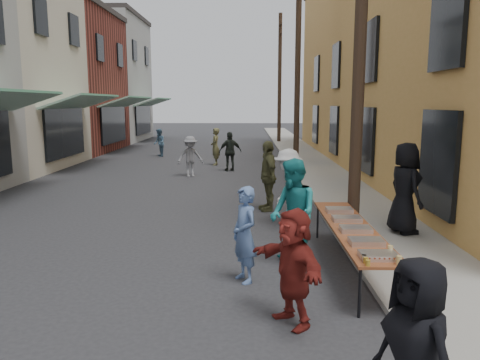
{
  "coord_description": "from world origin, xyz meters",
  "views": [
    {
      "loc": [
        2.01,
        -6.85,
        2.84
      ],
      "look_at": [
        1.86,
        2.48,
        1.3
      ],
      "focal_mm": 35.0,
      "sensor_mm": 36.0,
      "label": 1
    }
  ],
  "objects_px": {
    "utility_pole_far": "(280,79)",
    "catering_tray_sausage": "(378,256)",
    "guest_front_c": "(293,213)",
    "server": "(405,188)",
    "utility_pole_near": "(361,20)",
    "guest_front_a": "(416,353)",
    "serving_table": "(351,229)",
    "utility_pole_mid": "(298,66)"
  },
  "relations": [
    {
      "from": "utility_pole_far",
      "to": "catering_tray_sausage",
      "type": "bearing_deg",
      "value": -91.03
    },
    {
      "from": "guest_front_c",
      "to": "server",
      "type": "bearing_deg",
      "value": 106.6
    },
    {
      "from": "utility_pole_near",
      "to": "guest_front_c",
      "type": "xyz_separation_m",
      "value": [
        -1.49,
        -1.96,
        -3.55
      ]
    },
    {
      "from": "guest_front_a",
      "to": "serving_table",
      "type": "bearing_deg",
      "value": 152.26
    },
    {
      "from": "guest_front_a",
      "to": "server",
      "type": "xyz_separation_m",
      "value": [
        1.94,
        6.17,
        0.25
      ]
    },
    {
      "from": "utility_pole_far",
      "to": "guest_front_a",
      "type": "relative_size",
      "value": 5.53
    },
    {
      "from": "utility_pole_mid",
      "to": "catering_tray_sausage",
      "type": "bearing_deg",
      "value": -91.82
    },
    {
      "from": "server",
      "to": "utility_pole_mid",
      "type": "bearing_deg",
      "value": -8.64
    },
    {
      "from": "guest_front_c",
      "to": "utility_pole_near",
      "type": "bearing_deg",
      "value": 123.03
    },
    {
      "from": "utility_pole_mid",
      "to": "utility_pole_far",
      "type": "relative_size",
      "value": 1.0
    },
    {
      "from": "utility_pole_near",
      "to": "guest_front_a",
      "type": "bearing_deg",
      "value": -98.17
    },
    {
      "from": "catering_tray_sausage",
      "to": "server",
      "type": "bearing_deg",
      "value": 66.9
    },
    {
      "from": "utility_pole_mid",
      "to": "guest_front_a",
      "type": "distance_m",
      "value": 18.66
    },
    {
      "from": "catering_tray_sausage",
      "to": "server",
      "type": "relative_size",
      "value": 0.26
    },
    {
      "from": "serving_table",
      "to": "utility_pole_far",
      "type": "bearing_deg",
      "value": 88.9
    },
    {
      "from": "serving_table",
      "to": "catering_tray_sausage",
      "type": "bearing_deg",
      "value": -90.0
    },
    {
      "from": "utility_pole_far",
      "to": "serving_table",
      "type": "height_order",
      "value": "utility_pole_far"
    },
    {
      "from": "catering_tray_sausage",
      "to": "guest_front_c",
      "type": "xyz_separation_m",
      "value": [
        -0.99,
        1.76,
        0.16
      ]
    },
    {
      "from": "utility_pole_near",
      "to": "server",
      "type": "distance_m",
      "value": 3.59
    },
    {
      "from": "server",
      "to": "serving_table",
      "type": "bearing_deg",
      "value": 128.34
    },
    {
      "from": "utility_pole_near",
      "to": "guest_front_c",
      "type": "distance_m",
      "value": 4.32
    },
    {
      "from": "utility_pole_near",
      "to": "serving_table",
      "type": "xyz_separation_m",
      "value": [
        -0.5,
        -2.07,
        -3.79
      ]
    },
    {
      "from": "serving_table",
      "to": "catering_tray_sausage",
      "type": "height_order",
      "value": "catering_tray_sausage"
    },
    {
      "from": "catering_tray_sausage",
      "to": "guest_front_a",
      "type": "height_order",
      "value": "guest_front_a"
    },
    {
      "from": "serving_table",
      "to": "catering_tray_sausage",
      "type": "distance_m",
      "value": 1.65
    },
    {
      "from": "utility_pole_mid",
      "to": "guest_front_c",
      "type": "distance_m",
      "value": 14.48
    },
    {
      "from": "utility_pole_mid",
      "to": "utility_pole_near",
      "type": "bearing_deg",
      "value": -90.0
    },
    {
      "from": "utility_pole_far",
      "to": "server",
      "type": "xyz_separation_m",
      "value": [
        1.04,
        -24.1,
        -3.44
      ]
    },
    {
      "from": "utility_pole_near",
      "to": "serving_table",
      "type": "distance_m",
      "value": 4.34
    },
    {
      "from": "utility_pole_mid",
      "to": "catering_tray_sausage",
      "type": "relative_size",
      "value": 18.0
    },
    {
      "from": "utility_pole_mid",
      "to": "guest_front_a",
      "type": "xyz_separation_m",
      "value": [
        -0.9,
        -18.27,
        -3.69
      ]
    },
    {
      "from": "guest_front_a",
      "to": "utility_pole_far",
      "type": "bearing_deg",
      "value": 156.0
    },
    {
      "from": "utility_pole_mid",
      "to": "utility_pole_far",
      "type": "distance_m",
      "value": 12.0
    },
    {
      "from": "utility_pole_near",
      "to": "guest_front_a",
      "type": "relative_size",
      "value": 5.53
    },
    {
      "from": "server",
      "to": "catering_tray_sausage",
      "type": "bearing_deg",
      "value": 143.32
    },
    {
      "from": "utility_pole_near",
      "to": "server",
      "type": "xyz_separation_m",
      "value": [
        1.04,
        -0.1,
        -3.44
      ]
    },
    {
      "from": "utility_pole_near",
      "to": "server",
      "type": "relative_size",
      "value": 4.66
    },
    {
      "from": "catering_tray_sausage",
      "to": "server",
      "type": "height_order",
      "value": "server"
    },
    {
      "from": "guest_front_a",
      "to": "guest_front_c",
      "type": "bearing_deg",
      "value": 165.55
    },
    {
      "from": "utility_pole_far",
      "to": "guest_front_a",
      "type": "xyz_separation_m",
      "value": [
        -0.9,
        -30.27,
        -3.69
      ]
    },
    {
      "from": "utility_pole_mid",
      "to": "catering_tray_sausage",
      "type": "height_order",
      "value": "utility_pole_mid"
    },
    {
      "from": "utility_pole_near",
      "to": "utility_pole_far",
      "type": "height_order",
      "value": "same"
    }
  ]
}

